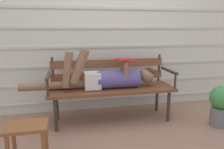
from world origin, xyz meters
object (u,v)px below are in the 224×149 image
object	(u,v)px
park_bench	(111,84)
footstool	(27,134)
potted_plant	(221,104)
reclining_person	(107,77)

from	to	relation	value
park_bench	footstool	world-z (taller)	park_bench
footstool	potted_plant	bearing A→B (deg)	8.98
footstool	park_bench	bearing A→B (deg)	43.09
footstool	potted_plant	xyz separation A→B (m)	(2.23, 0.35, -0.01)
potted_plant	park_bench	bearing A→B (deg)	158.05
reclining_person	potted_plant	world-z (taller)	reclining_person
footstool	potted_plant	size ratio (longest dim) A/B	0.75
park_bench	reclining_person	distance (m)	0.15
park_bench	reclining_person	size ratio (longest dim) A/B	0.95
park_bench	potted_plant	distance (m)	1.41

